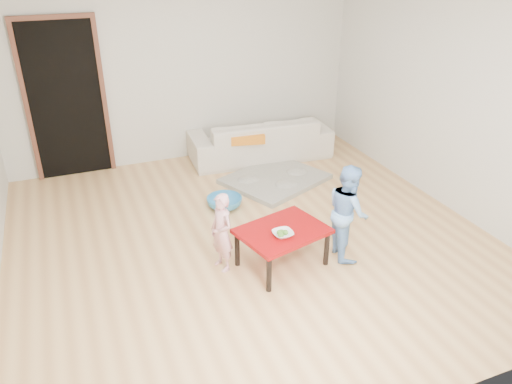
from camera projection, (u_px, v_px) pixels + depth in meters
floor at (249, 237)px, 5.46m from camera, size 5.00×5.00×0.01m
back_wall at (184, 69)px, 6.94m from camera, size 5.00×0.02×2.60m
right_wall at (452, 97)px, 5.71m from camera, size 0.02×5.00×2.60m
doorway at (66, 101)px, 6.51m from camera, size 1.02×0.08×2.11m
sofa at (260, 138)px, 7.34m from camera, size 2.10×0.94×0.60m
cushion at (246, 136)px, 6.99m from camera, size 0.55×0.51×0.13m
red_table at (282, 247)px, 4.91m from camera, size 0.95×0.80×0.41m
bowl at (283, 234)px, 4.70m from camera, size 0.19×0.19×0.05m
broccoli at (283, 233)px, 4.70m from camera, size 0.12×0.12×0.06m
child_pink at (222, 233)px, 4.78m from camera, size 0.26×0.33×0.80m
child_blue at (348, 211)px, 4.96m from camera, size 0.46×0.55×0.99m
basin at (224, 203)px, 6.04m from camera, size 0.43×0.43×0.13m
blanket at (275, 179)px, 6.72m from camera, size 1.53×1.42×0.06m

